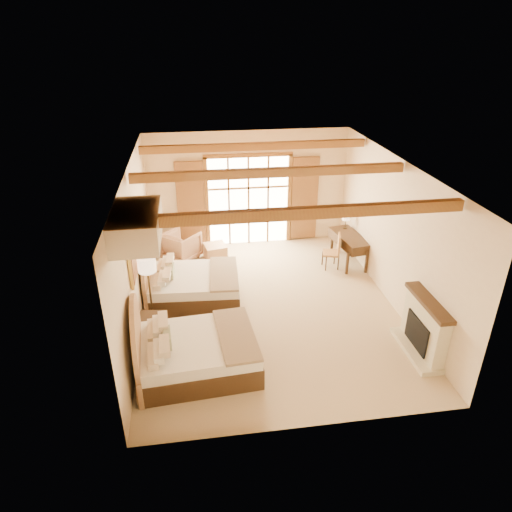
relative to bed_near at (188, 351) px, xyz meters
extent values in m
plane|color=#CEB08B|center=(1.80, 1.88, -0.42)|extent=(7.00, 7.00, 0.00)
plane|color=beige|center=(1.80, 5.38, 1.18)|extent=(5.50, 0.00, 5.50)
plane|color=beige|center=(-0.95, 1.88, 1.18)|extent=(0.00, 7.00, 7.00)
plane|color=beige|center=(4.55, 1.88, 1.18)|extent=(0.00, 7.00, 7.00)
plane|color=#AF6835|center=(1.80, 1.88, 2.78)|extent=(7.00, 7.00, 0.00)
cube|color=white|center=(1.80, 5.34, 0.83)|extent=(2.20, 0.02, 2.50)
cube|color=olive|center=(0.20, 5.31, 0.83)|extent=(0.75, 0.06, 2.40)
cube|color=olive|center=(3.40, 5.31, 0.83)|extent=(0.75, 0.06, 2.40)
cube|color=beige|center=(4.42, -0.12, 0.13)|extent=(0.25, 1.30, 1.10)
cube|color=black|center=(4.35, -0.12, 0.03)|extent=(0.18, 0.80, 0.60)
cube|color=beige|center=(4.33, -0.12, -0.37)|extent=(0.45, 1.40, 0.10)
cube|color=#402918|center=(4.41, -0.12, 0.70)|extent=(0.30, 1.40, 0.08)
cube|color=#E0C054|center=(-0.91, 1.13, 1.33)|extent=(0.05, 0.95, 0.75)
cube|color=#C1733D|center=(-0.88, 1.13, 1.33)|extent=(0.02, 0.82, 0.62)
cube|color=beige|center=(-0.60, -0.12, 2.53)|extent=(0.70, 1.40, 0.45)
cube|color=#402918|center=(0.16, 0.00, -0.22)|extent=(2.24, 1.76, 0.41)
cube|color=white|center=(0.16, 0.00, 0.10)|extent=(2.19, 1.72, 0.23)
cube|color=gray|center=(0.88, 0.00, 0.23)|extent=(0.75, 1.68, 0.05)
cube|color=gray|center=(-0.34, 0.00, 0.34)|extent=(0.16, 0.44, 0.25)
cube|color=#402918|center=(0.15, 2.44, -0.22)|extent=(2.15, 1.68, 0.40)
cube|color=white|center=(0.15, 2.44, 0.08)|extent=(2.10, 1.65, 0.22)
cube|color=gray|center=(0.85, 2.44, 0.20)|extent=(0.72, 1.62, 0.05)
cube|color=gray|center=(-0.32, 2.44, 0.31)|extent=(0.15, 0.43, 0.24)
cube|color=#402918|center=(-0.68, 0.84, -0.11)|extent=(0.61, 0.61, 0.63)
cylinder|color=#3E2F1B|center=(-0.70, 1.36, -0.41)|extent=(0.23, 0.23, 0.03)
cylinder|color=#3E2F1B|center=(-0.70, 1.36, 0.31)|extent=(0.04, 0.04, 1.42)
cylinder|color=beige|center=(-0.70, 1.36, 1.09)|extent=(0.35, 0.35, 0.29)
imported|color=#A87759|center=(-0.13, 4.52, -0.04)|extent=(1.18, 1.18, 0.77)
cube|color=tan|center=(0.77, 4.42, -0.22)|extent=(0.65, 0.65, 0.40)
cube|color=#402918|center=(4.25, 3.72, 0.31)|extent=(0.82, 1.48, 0.05)
cube|color=#402918|center=(4.25, 3.72, 0.18)|extent=(0.79, 1.44, 0.22)
cube|color=#A66B39|center=(3.69, 3.48, -0.02)|extent=(0.50, 0.50, 0.05)
cube|color=#A66B39|center=(3.87, 3.48, 0.26)|extent=(0.15, 0.41, 0.50)
cylinder|color=#3E2F1B|center=(4.28, 4.22, 0.34)|extent=(0.12, 0.12, 0.02)
cylinder|color=#3E2F1B|center=(4.28, 4.22, 0.49)|extent=(0.02, 0.02, 0.28)
cylinder|color=beige|center=(4.28, 4.22, 0.66)|extent=(0.20, 0.20, 0.16)
camera|label=1|loc=(0.26, -6.63, 5.19)|focal=32.00mm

